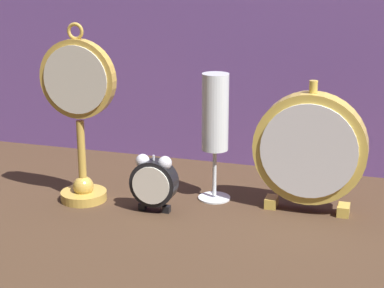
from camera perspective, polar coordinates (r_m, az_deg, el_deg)
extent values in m
plane|color=#422D1E|center=(1.07, -1.28, -6.84)|extent=(4.00, 4.00, 0.00)
cylinder|color=gold|center=(1.17, -9.60, -4.54)|extent=(0.08, 0.08, 0.02)
sphere|color=gold|center=(1.17, -9.64, -3.71)|extent=(0.04, 0.04, 0.04)
cylinder|color=gold|center=(1.15, -9.77, -1.11)|extent=(0.01, 0.01, 0.13)
cylinder|color=gold|center=(1.11, -10.12, 5.72)|extent=(0.14, 0.02, 0.14)
cylinder|color=beige|center=(1.11, -10.36, 5.62)|extent=(0.12, 0.00, 0.12)
torus|color=gold|center=(1.10, -10.34, 9.82)|extent=(0.03, 0.01, 0.03)
cube|color=black|center=(1.12, -4.41, -5.53)|extent=(0.01, 0.01, 0.01)
cube|color=black|center=(1.10, -2.27, -5.80)|extent=(0.01, 0.01, 0.01)
cylinder|color=black|center=(1.09, -3.39, -3.44)|extent=(0.08, 0.03, 0.08)
cylinder|color=silver|center=(1.08, -3.70, -3.72)|extent=(0.07, 0.00, 0.07)
sphere|color=silver|center=(1.09, -4.41, -1.50)|extent=(0.02, 0.02, 0.02)
sphere|color=silver|center=(1.07, -2.43, -1.71)|extent=(0.02, 0.02, 0.02)
cylinder|color=silver|center=(1.08, -3.43, -1.36)|extent=(0.00, 0.00, 0.01)
cube|color=gold|center=(1.13, 7.07, -5.13)|extent=(0.02, 0.03, 0.02)
cube|color=gold|center=(1.12, 13.31, -5.73)|extent=(0.02, 0.03, 0.02)
cylinder|color=gold|center=(1.09, 10.45, -0.37)|extent=(0.19, 0.04, 0.19)
cylinder|color=silver|center=(1.07, 10.31, -0.68)|extent=(0.16, 0.00, 0.16)
cylinder|color=gold|center=(1.07, 10.74, 5.04)|extent=(0.01, 0.01, 0.02)
cylinder|color=silver|center=(1.16, 1.99, -4.73)|extent=(0.06, 0.06, 0.01)
cylinder|color=silver|center=(1.15, 2.02, -2.56)|extent=(0.01, 0.01, 0.09)
cylinder|color=white|center=(1.12, 2.08, 2.85)|extent=(0.05, 0.05, 0.14)
cylinder|color=#DBC675|center=(1.12, 2.06, 1.67)|extent=(0.04, 0.04, 0.09)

